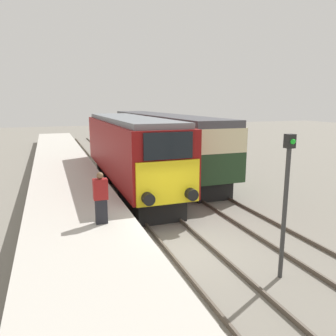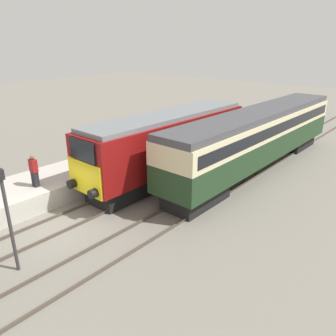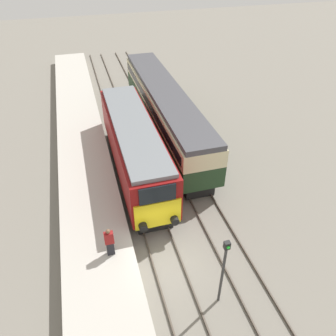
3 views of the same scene
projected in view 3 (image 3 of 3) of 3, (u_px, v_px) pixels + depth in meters
name	position (u px, v px, depth m)	size (l,w,h in m)	color
ground_plane	(167.00, 264.00, 16.64)	(120.00, 120.00, 0.00)	slate
platform_left	(87.00, 175.00, 21.79)	(3.50, 50.00, 1.01)	#B7B2A8
rails_near_track	(145.00, 199.00, 20.46)	(1.51, 60.00, 0.14)	#4C4238
rails_far_track	(197.00, 190.00, 21.21)	(1.50, 60.00, 0.14)	#4C4238
locomotive	(134.00, 147.00, 21.39)	(2.70, 12.58, 3.99)	black
passenger_carriage	(165.00, 107.00, 25.76)	(2.75, 17.60, 3.93)	black
person_on_platform	(110.00, 242.00, 15.44)	(0.44, 0.26, 1.65)	black
signal_post	(223.00, 268.00, 13.63)	(0.24, 0.28, 3.96)	#333333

